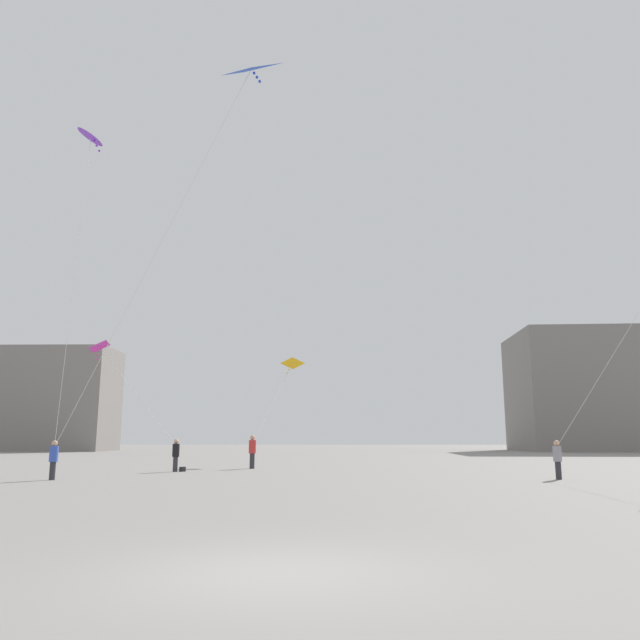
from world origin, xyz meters
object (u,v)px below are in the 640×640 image
at_px(kite_violet_diamond, 91,137).
at_px(person_in_blue, 53,458).
at_px(person_in_black, 176,454).
at_px(handbag_beside_flyer, 182,469).
at_px(kite_amber_delta, 292,365).
at_px(person_in_red, 252,450).
at_px(kite_cobalt_delta, 247,77).
at_px(building_centre_hall, 599,391).
at_px(kite_magenta_delta, 100,348).
at_px(building_left_hall, 57,399).
at_px(person_in_grey, 557,458).

bearing_deg(kite_violet_diamond, person_in_blue, -118.10).
distance_m(person_in_black, handbag_beside_flyer, 0.85).
relative_size(person_in_blue, kite_amber_delta, 0.22).
relative_size(person_in_red, kite_cobalt_delta, 0.14).
xyz_separation_m(person_in_red, kite_amber_delta, (1.61, 6.71, 5.58)).
distance_m(person_in_blue, kite_cobalt_delta, 16.79).
bearing_deg(kite_violet_diamond, kite_amber_delta, 63.02).
distance_m(kite_amber_delta, building_centre_hall, 56.41).
distance_m(person_in_blue, kite_amber_delta, 19.25).
xyz_separation_m(kite_magenta_delta, kite_amber_delta, (9.50, 9.58, 0.17)).
relative_size(kite_violet_diamond, building_left_hall, 0.99).
distance_m(kite_magenta_delta, kite_amber_delta, 13.49).
relative_size(person_in_red, kite_violet_diamond, 0.13).
bearing_deg(building_centre_hall, person_in_red, -128.78).
bearing_deg(person_in_black, person_in_red, 8.06).
relative_size(kite_amber_delta, handbag_beside_flyer, 22.46).
bearing_deg(person_in_grey, person_in_blue, 24.13).
distance_m(person_in_grey, person_in_blue, 20.69).
distance_m(building_centre_hall, handbag_beside_flyer, 67.44).
bearing_deg(kite_amber_delta, building_left_hall, 131.47).
height_order(person_in_grey, kite_violet_diamond, kite_violet_diamond).
distance_m(person_in_blue, building_centre_hall, 74.64).
distance_m(kite_amber_delta, handbag_beside_flyer, 12.75).
bearing_deg(kite_cobalt_delta, building_left_hall, 119.36).
bearing_deg(person_in_grey, kite_violet_diamond, 22.62).
bearing_deg(handbag_beside_flyer, person_in_black, -164.05).
xyz_separation_m(kite_magenta_delta, building_centre_hall, (47.07, 51.64, 1.37)).
relative_size(kite_cobalt_delta, building_centre_hall, 0.60).
distance_m(kite_cobalt_delta, building_centre_hall, 75.05).
distance_m(building_left_hall, handbag_beside_flyer, 57.60).
height_order(kite_magenta_delta, building_left_hall, building_left_hall).
xyz_separation_m(person_in_black, handbag_beside_flyer, (0.35, 0.10, -0.77)).
distance_m(person_in_red, building_left_hall, 56.52).
bearing_deg(kite_magenta_delta, person_in_black, -5.89).
height_order(person_in_black, handbag_beside_flyer, person_in_black).
height_order(kite_amber_delta, handbag_beside_flyer, kite_amber_delta).
height_order(building_left_hall, handbag_beside_flyer, building_left_hall).
bearing_deg(person_in_black, person_in_grey, -53.11).
bearing_deg(kite_violet_diamond, kite_cobalt_delta, -39.88).
xyz_separation_m(person_in_red, handbag_beside_flyer, (-3.07, -3.22, -0.89)).
bearing_deg(kite_violet_diamond, handbag_beside_flyer, 60.12).
relative_size(person_in_red, kite_amber_delta, 0.26).
bearing_deg(kite_amber_delta, kite_cobalt_delta, -89.23).
xyz_separation_m(person_in_grey, kite_cobalt_delta, (-12.00, -7.48, 12.87)).
bearing_deg(building_left_hall, kite_violet_diamond, -64.29).
relative_size(person_in_red, building_left_hall, 0.13).
xyz_separation_m(person_in_black, kite_amber_delta, (5.03, 10.04, 5.70)).
bearing_deg(person_in_black, kite_violet_diamond, -153.81).
distance_m(person_in_red, kite_amber_delta, 8.88).
bearing_deg(kite_magenta_delta, kite_violet_diamond, -76.97).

